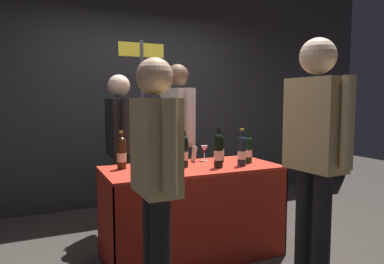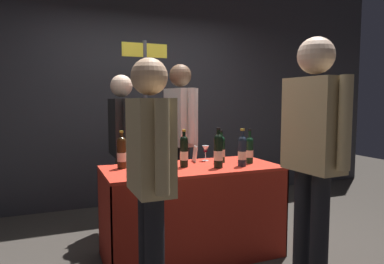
{
  "view_description": "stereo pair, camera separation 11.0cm",
  "coord_description": "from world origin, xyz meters",
  "px_view_note": "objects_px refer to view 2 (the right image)",
  "views": [
    {
      "loc": [
        -1.22,
        -2.71,
        1.36
      ],
      "look_at": [
        0.0,
        0.0,
        1.1
      ],
      "focal_mm": 32.5,
      "sensor_mm": 36.0,
      "label": 1
    },
    {
      "loc": [
        -1.12,
        -2.75,
        1.36
      ],
      "look_at": [
        0.0,
        0.0,
        1.1
      ],
      "focal_mm": 32.5,
      "sensor_mm": 36.0,
      "label": 2
    }
  ],
  "objects_px": {
    "featured_wine_bottle": "(168,152)",
    "vendor_presenter": "(180,129)",
    "tasting_table": "(192,195)",
    "wine_glass_near_vendor": "(206,150)",
    "flower_vase": "(153,152)",
    "taster_foreground_right": "(150,167)",
    "display_bottle_0": "(242,150)",
    "booth_signpost": "(146,113)"
  },
  "relations": [
    {
      "from": "taster_foreground_right",
      "to": "booth_signpost",
      "type": "height_order",
      "value": "booth_signpost"
    },
    {
      "from": "vendor_presenter",
      "to": "wine_glass_near_vendor",
      "type": "bearing_deg",
      "value": -5.64
    },
    {
      "from": "tasting_table",
      "to": "taster_foreground_right",
      "type": "distance_m",
      "value": 1.02
    },
    {
      "from": "display_bottle_0",
      "to": "wine_glass_near_vendor",
      "type": "relative_size",
      "value": 2.27
    },
    {
      "from": "vendor_presenter",
      "to": "taster_foreground_right",
      "type": "distance_m",
      "value": 1.7
    },
    {
      "from": "flower_vase",
      "to": "booth_signpost",
      "type": "relative_size",
      "value": 0.19
    },
    {
      "from": "featured_wine_bottle",
      "to": "display_bottle_0",
      "type": "height_order",
      "value": "featured_wine_bottle"
    },
    {
      "from": "flower_vase",
      "to": "taster_foreground_right",
      "type": "relative_size",
      "value": 0.24
    },
    {
      "from": "flower_vase",
      "to": "taster_foreground_right",
      "type": "xyz_separation_m",
      "value": [
        -0.27,
        -0.9,
        0.04
      ]
    },
    {
      "from": "taster_foreground_right",
      "to": "display_bottle_0",
      "type": "bearing_deg",
      "value": -59.68
    },
    {
      "from": "taster_foreground_right",
      "to": "vendor_presenter",
      "type": "bearing_deg",
      "value": -26.92
    },
    {
      "from": "vendor_presenter",
      "to": "booth_signpost",
      "type": "xyz_separation_m",
      "value": [
        -0.32,
        0.28,
        0.17
      ]
    },
    {
      "from": "featured_wine_bottle",
      "to": "booth_signpost",
      "type": "bearing_deg",
      "value": 84.37
    },
    {
      "from": "featured_wine_bottle",
      "to": "wine_glass_near_vendor",
      "type": "bearing_deg",
      "value": 32.28
    },
    {
      "from": "wine_glass_near_vendor",
      "to": "vendor_presenter",
      "type": "height_order",
      "value": "vendor_presenter"
    },
    {
      "from": "display_bottle_0",
      "to": "taster_foreground_right",
      "type": "relative_size",
      "value": 0.2
    },
    {
      "from": "tasting_table",
      "to": "vendor_presenter",
      "type": "xyz_separation_m",
      "value": [
        0.19,
        0.79,
        0.52
      ]
    },
    {
      "from": "featured_wine_bottle",
      "to": "flower_vase",
      "type": "xyz_separation_m",
      "value": [
        -0.06,
        0.25,
        -0.03
      ]
    },
    {
      "from": "tasting_table",
      "to": "wine_glass_near_vendor",
      "type": "distance_m",
      "value": 0.48
    },
    {
      "from": "wine_glass_near_vendor",
      "to": "booth_signpost",
      "type": "distance_m",
      "value": 0.98
    },
    {
      "from": "tasting_table",
      "to": "display_bottle_0",
      "type": "distance_m",
      "value": 0.59
    },
    {
      "from": "tasting_table",
      "to": "vendor_presenter",
      "type": "distance_m",
      "value": 0.96
    },
    {
      "from": "featured_wine_bottle",
      "to": "vendor_presenter",
      "type": "relative_size",
      "value": 0.2
    },
    {
      "from": "tasting_table",
      "to": "vendor_presenter",
      "type": "bearing_deg",
      "value": 76.73
    },
    {
      "from": "display_bottle_0",
      "to": "vendor_presenter",
      "type": "distance_m",
      "value": 0.97
    },
    {
      "from": "tasting_table",
      "to": "featured_wine_bottle",
      "type": "height_order",
      "value": "featured_wine_bottle"
    },
    {
      "from": "wine_glass_near_vendor",
      "to": "tasting_table",
      "type": "bearing_deg",
      "value": -136.37
    },
    {
      "from": "flower_vase",
      "to": "taster_foreground_right",
      "type": "bearing_deg",
      "value": -106.54
    },
    {
      "from": "wine_glass_near_vendor",
      "to": "flower_vase",
      "type": "bearing_deg",
      "value": -174.53
    },
    {
      "from": "wine_glass_near_vendor",
      "to": "display_bottle_0",
      "type": "bearing_deg",
      "value": -63.43
    },
    {
      "from": "tasting_table",
      "to": "booth_signpost",
      "type": "bearing_deg",
      "value": 96.97
    },
    {
      "from": "wine_glass_near_vendor",
      "to": "booth_signpost",
      "type": "bearing_deg",
      "value": 112.8
    },
    {
      "from": "taster_foreground_right",
      "to": "tasting_table",
      "type": "bearing_deg",
      "value": -38.39
    },
    {
      "from": "featured_wine_bottle",
      "to": "display_bottle_0",
      "type": "distance_m",
      "value": 0.66
    },
    {
      "from": "vendor_presenter",
      "to": "taster_foreground_right",
      "type": "bearing_deg",
      "value": -36.23
    },
    {
      "from": "flower_vase",
      "to": "booth_signpost",
      "type": "height_order",
      "value": "booth_signpost"
    },
    {
      "from": "wine_glass_near_vendor",
      "to": "flower_vase",
      "type": "relative_size",
      "value": 0.37
    },
    {
      "from": "display_bottle_0",
      "to": "booth_signpost",
      "type": "xyz_separation_m",
      "value": [
        -0.54,
        1.21,
        0.3
      ]
    },
    {
      "from": "featured_wine_bottle",
      "to": "taster_foreground_right",
      "type": "relative_size",
      "value": 0.22
    },
    {
      "from": "featured_wine_bottle",
      "to": "flower_vase",
      "type": "distance_m",
      "value": 0.26
    },
    {
      "from": "flower_vase",
      "to": "vendor_presenter",
      "type": "xyz_separation_m",
      "value": [
        0.49,
        0.62,
        0.14
      ]
    },
    {
      "from": "wine_glass_near_vendor",
      "to": "vendor_presenter",
      "type": "xyz_separation_m",
      "value": [
        -0.04,
        0.57,
        0.15
      ]
    }
  ]
}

